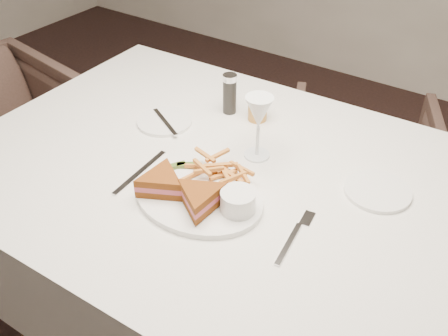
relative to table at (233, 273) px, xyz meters
name	(u,v)px	position (x,y,z in m)	size (l,w,h in m)	color
table	(233,273)	(0.00, 0.00, 0.00)	(1.46, 0.98, 0.75)	silver
chair_far	(359,168)	(0.08, 0.81, -0.08)	(0.57, 0.54, 0.59)	#4B352E
table_setting	(219,168)	(-0.02, -0.04, 0.41)	(0.79, 0.59, 0.18)	white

